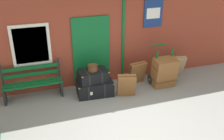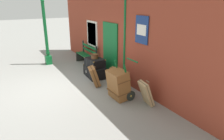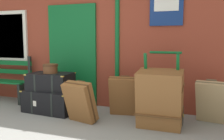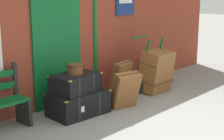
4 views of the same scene
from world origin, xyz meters
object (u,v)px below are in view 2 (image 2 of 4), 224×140
(large_brown_trunk, at_px, (118,84))
(suitcase_caramel, at_px, (118,78))
(round_hatbox, at_px, (95,56))
(steamer_trunk_base, at_px, (95,71))
(suitcase_oxblood, at_px, (146,93))
(steamer_trunk_middle, at_px, (95,62))
(suitcase_beige, at_px, (94,76))
(lamp_post, at_px, (46,41))
(porters_trolley, at_px, (123,89))
(platform_bench, at_px, (87,55))

(large_brown_trunk, relative_size, suitcase_caramel, 1.26)
(round_hatbox, bearing_deg, steamer_trunk_base, -28.36)
(suitcase_oxblood, bearing_deg, steamer_trunk_middle, -174.92)
(steamer_trunk_middle, relative_size, suitcase_beige, 1.20)
(large_brown_trunk, height_order, suitcase_beige, large_brown_trunk)
(lamp_post, xyz_separation_m, steamer_trunk_middle, (2.62, 1.22, -0.54))
(lamp_post, height_order, round_hatbox, lamp_post)
(porters_trolley, relative_size, large_brown_trunk, 1.27)
(platform_bench, height_order, steamer_trunk_base, platform_bench)
(suitcase_caramel, height_order, suitcase_beige, suitcase_caramel)
(steamer_trunk_middle, height_order, suitcase_caramel, steamer_trunk_middle)
(platform_bench, relative_size, steamer_trunk_middle, 1.89)
(platform_bench, relative_size, steamer_trunk_base, 1.52)
(round_hatbox, height_order, large_brown_trunk, large_brown_trunk)
(suitcase_beige, bearing_deg, suitcase_caramel, 46.79)
(steamer_trunk_base, bearing_deg, large_brown_trunk, -5.42)
(suitcase_oxblood, bearing_deg, suitcase_caramel, -177.50)
(platform_bench, height_order, suitcase_caramel, platform_bench)
(lamp_post, bearing_deg, platform_bench, 58.13)
(steamer_trunk_middle, bearing_deg, lamp_post, -155.03)
(steamer_trunk_middle, xyz_separation_m, round_hatbox, (-0.00, -0.00, 0.26))
(steamer_trunk_middle, distance_m, suitcase_oxblood, 2.90)
(lamp_post, distance_m, suitcase_oxblood, 5.74)
(round_hatbox, distance_m, suitcase_beige, 1.07)
(lamp_post, height_order, large_brown_trunk, lamp_post)
(round_hatbox, xyz_separation_m, suitcase_oxblood, (2.88, 0.26, -0.48))
(round_hatbox, xyz_separation_m, suitcase_beige, (0.85, -0.43, -0.49))
(round_hatbox, xyz_separation_m, porters_trolley, (2.13, -0.04, -0.57))
(steamer_trunk_base, height_order, round_hatbox, round_hatbox)
(steamer_trunk_middle, bearing_deg, porters_trolley, -1.08)
(lamp_post, height_order, steamer_trunk_base, lamp_post)
(platform_bench, xyz_separation_m, round_hatbox, (1.63, -0.36, 0.40))
(round_hatbox, relative_size, large_brown_trunk, 0.31)
(porters_trolley, bearing_deg, steamer_trunk_base, 179.44)
(steamer_trunk_middle, bearing_deg, platform_bench, 167.59)
(platform_bench, bearing_deg, lamp_post, -121.87)
(suitcase_oxblood, bearing_deg, porters_trolley, -158.46)
(porters_trolley, bearing_deg, suitcase_beige, -163.25)
(steamer_trunk_base, relative_size, steamer_trunk_middle, 1.25)
(suitcase_caramel, distance_m, suitcase_beige, 0.85)
(lamp_post, xyz_separation_m, steamer_trunk_base, (2.65, 1.20, -0.91))
(steamer_trunk_base, xyz_separation_m, porters_trolley, (2.10, -0.02, 0.06))
(suitcase_caramel, bearing_deg, porters_trolley, -18.32)
(platform_bench, bearing_deg, suitcase_oxblood, -1.32)
(porters_trolley, distance_m, suitcase_caramel, 0.75)
(porters_trolley, bearing_deg, platform_bench, 173.94)
(lamp_post, height_order, suitcase_beige, lamp_post)
(porters_trolley, bearing_deg, suitcase_oxblood, 21.54)
(steamer_trunk_base, distance_m, steamer_trunk_middle, 0.37)
(steamer_trunk_middle, relative_size, large_brown_trunk, 0.91)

